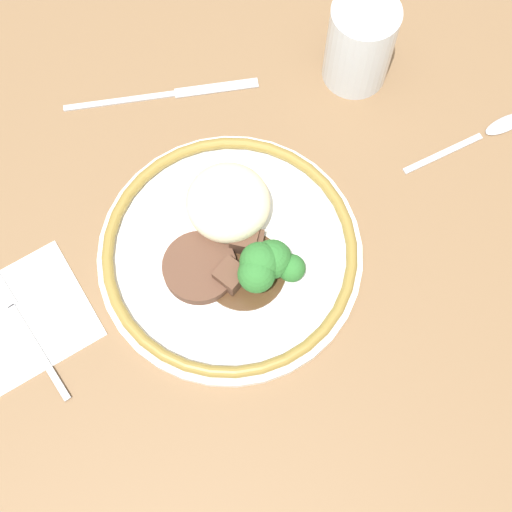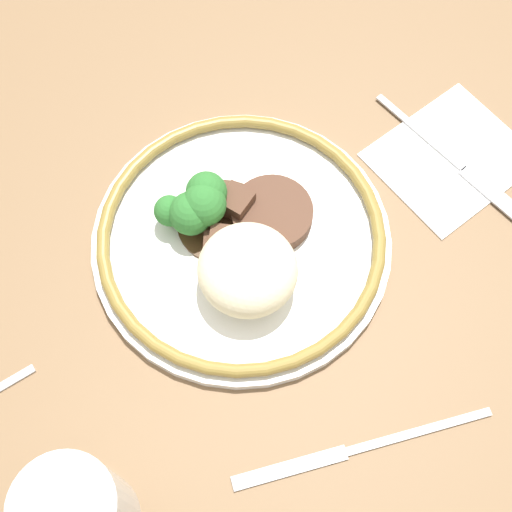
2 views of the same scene
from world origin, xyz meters
name	(u,v)px [view 1 (image 1 of 2)]	position (x,y,z in m)	size (l,w,h in m)	color
ground_plane	(200,291)	(0.00, 0.00, 0.00)	(8.00, 8.00, 0.00)	tan
dining_table	(199,286)	(0.00, 0.00, 0.02)	(1.39, 0.91, 0.04)	brown
napkin	(19,321)	(-0.18, 0.04, 0.04)	(0.15, 0.13, 0.00)	white
plate	(232,245)	(0.05, 0.01, 0.06)	(0.28, 0.28, 0.07)	white
juice_glass	(359,46)	(0.27, 0.15, 0.09)	(0.07, 0.07, 0.11)	yellow
fork	(14,312)	(-0.18, 0.05, 0.04)	(0.04, 0.19, 0.00)	#B7B7BC
knife	(169,94)	(0.06, 0.22, 0.04)	(0.22, 0.07, 0.00)	#B7B7BC
spoon	(490,131)	(0.37, 0.02, 0.04)	(0.16, 0.02, 0.01)	#B7B7BC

